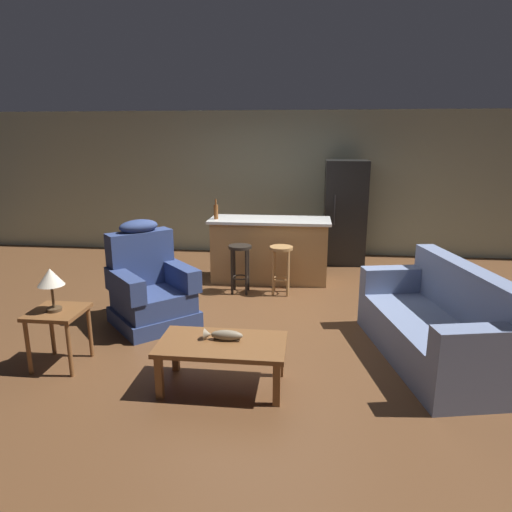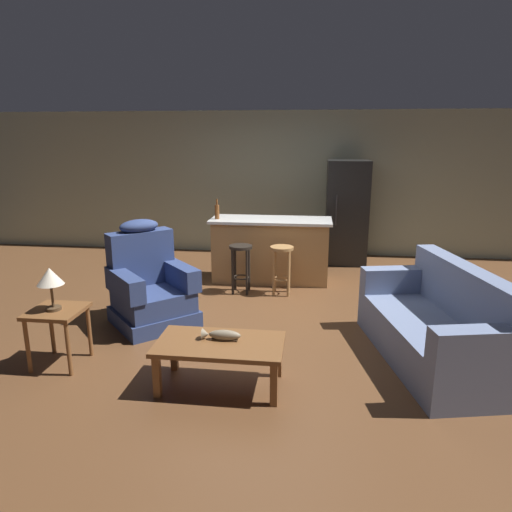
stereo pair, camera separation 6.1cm
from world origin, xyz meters
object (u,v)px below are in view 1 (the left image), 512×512
Objects in this scene: bar_stool_left at (240,260)px; bar_stool_right at (281,261)px; recliner_near_lamp at (150,288)px; end_table at (58,320)px; fish_figurine at (223,335)px; table_lamp at (51,279)px; bottle_tall_green at (216,211)px; couch at (438,326)px; kitchen_island at (270,250)px; refrigerator at (345,212)px; coffee_table at (222,348)px.

bar_stool_right is (0.57, 0.00, 0.00)m from bar_stool_left.
recliner_near_lamp is 2.14× the size of end_table.
fish_figurine is 1.68m from table_lamp.
recliner_near_lamp is at bearing -104.87° from bottle_tall_green.
recliner_near_lamp is at bearing -140.97° from bar_stool_right.
bottle_tall_green is at bearing 152.30° from bar_stool_right.
bar_stool_left is at bearing 58.92° from table_lamp.
couch reaches higher than bar_stool_left.
kitchen_island is at bearing 59.20° from table_lamp.
refrigerator reaches higher than kitchen_island.
refrigerator is at bearing -91.61° from couch.
refrigerator is 2.38m from bottle_tall_green.
recliner_near_lamp is 4.00× the size of bottle_tall_green.
fish_figurine is at bearing -98.12° from bar_stool_right.
kitchen_island is 6.01× the size of bottle_tall_green.
bar_stool_left is at bearing 58.98° from end_table.
end_table is 3.05m from bottle_tall_green.
bar_stool_right is at bearing 86.30° from recliner_near_lamp.
fish_figurine is at bearing -84.95° from bar_stool_left.
recliner_near_lamp is (-1.11, 1.34, 0.06)m from coffee_table.
refrigerator is (2.95, 4.16, 0.01)m from table_lamp.
refrigerator is (1.55, 1.83, 0.41)m from bar_stool_left.
recliner_near_lamp is at bearing -129.01° from refrigerator.
recliner_near_lamp is at bearing 129.68° from coffee_table.
fish_figurine is 1.13× the size of bottle_tall_green.
recliner_near_lamp is 1.76× the size of bar_stool_left.
table_lamp reaches higher than fish_figurine.
couch is 3.58m from bottle_tall_green.
couch is 2.99× the size of bar_stool_left.
bar_stool_left reaches higher than fish_figurine.
bar_stool_right is at bearing -118.18° from refrigerator.
fish_figurine is 3.13m from bottle_tall_green.
end_table reaches higher than coffee_table.
end_table is 3.03m from bar_stool_right.
coffee_table is at bearing -3.05° from recliner_near_lamp.
recliner_near_lamp reaches higher than fish_figurine.
kitchen_island is 1.02× the size of refrigerator.
recliner_near_lamp is 1.48m from bar_stool_left.
coffee_table is 1.96× the size of end_table.
end_table is 2.69m from bar_stool_left.
kitchen_island is at bearing 7.25° from bottle_tall_green.
fish_figurine is at bearing -92.61° from kitchen_island.
coffee_table is at bearing -6.83° from table_lamp.
coffee_table is 3.24× the size of fish_figurine.
kitchen_island reaches higher than fish_figurine.
refrigerator is at bearing 72.78° from fish_figurine.
table_lamp is at bearing 174.84° from fish_figurine.
couch is 1.69× the size of recliner_near_lamp.
fish_figurine is at bearing 7.47° from couch.
bar_stool_left is (0.89, 1.19, 0.05)m from recliner_near_lamp.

